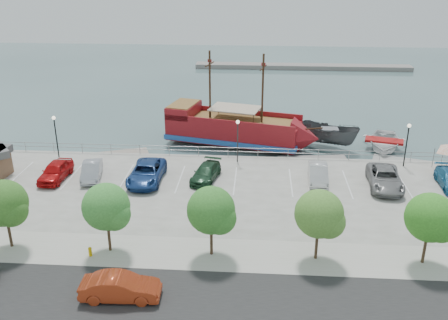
{
  "coord_description": "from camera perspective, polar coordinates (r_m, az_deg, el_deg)",
  "views": [
    {
      "loc": [
        1.88,
        -38.72,
        18.88
      ],
      "look_at": [
        -1.0,
        2.0,
        2.0
      ],
      "focal_mm": 40.0,
      "sensor_mm": 36.0,
      "label": 1
    }
  ],
  "objects": [
    {
      "name": "seawall_railing",
      "position": [
        50.05,
        1.61,
        0.94
      ],
      "size": [
        50.0,
        0.06,
        1.0
      ],
      "color": "gray",
      "rests_on": "land_slab"
    },
    {
      "name": "parked_car_b",
      "position": [
        46.71,
        -14.9,
        -1.19
      ],
      "size": [
        2.4,
        4.69,
        1.47
      ],
      "primitive_type": "imported",
      "rotation": [
        0.0,
        0.0,
        0.19
      ],
      "color": "#9B9EA6",
      "rests_on": "land_slab"
    },
    {
      "name": "dock_east",
      "position": [
        54.05,
        20.28,
        -0.36
      ],
      "size": [
        7.19,
        3.92,
        0.4
      ],
      "primitive_type": "cube",
      "rotation": [
        0.0,
        0.0,
        -0.3
      ],
      "color": "gray",
      "rests_on": "ground"
    },
    {
      "name": "parked_car_g",
      "position": [
        45.66,
        17.91,
        -2.0
      ],
      "size": [
        3.15,
        6.08,
        1.64
      ],
      "primitive_type": "imported",
      "rotation": [
        0.0,
        0.0,
        -0.07
      ],
      "color": "gray",
      "rests_on": "land_slab"
    },
    {
      "name": "speedboat",
      "position": [
        57.2,
        17.79,
        1.76
      ],
      "size": [
        6.4,
        7.79,
        1.41
      ],
      "primitive_type": "imported",
      "rotation": [
        0.0,
        0.0,
        -0.25
      ],
      "color": "silver",
      "rests_on": "ground"
    },
    {
      "name": "tree_c",
      "position": [
        34.04,
        -13.11,
        -5.43
      ],
      "size": [
        3.3,
        3.2,
        5.0
      ],
      "color": "#473321",
      "rests_on": "sidewalk"
    },
    {
      "name": "tree_e",
      "position": [
        32.89,
        11.07,
        -6.28
      ],
      "size": [
        3.3,
        3.2,
        5.0
      ],
      "color": "#473321",
      "rests_on": "sidewalk"
    },
    {
      "name": "ground",
      "position": [
        43.57,
        1.13,
        -4.69
      ],
      "size": [
        160.0,
        160.0,
        0.0
      ],
      "primitive_type": "plane",
      "color": "#395557"
    },
    {
      "name": "lamp_post_mid",
      "position": [
        47.99,
        1.57,
        3.05
      ],
      "size": [
        0.36,
        0.36,
        4.28
      ],
      "color": "black",
      "rests_on": "land_slab"
    },
    {
      "name": "far_shore",
      "position": [
        96.07,
        8.96,
        10.5
      ],
      "size": [
        40.0,
        3.0,
        0.8
      ],
      "primitive_type": "cube",
      "color": "gray",
      "rests_on": "ground"
    },
    {
      "name": "street",
      "position": [
        29.6,
        -0.55,
        -17.15
      ],
      "size": [
        100.0,
        8.0,
        0.04
      ],
      "primitive_type": "cube",
      "color": "black",
      "rests_on": "land_slab"
    },
    {
      "name": "parked_car_c",
      "position": [
        45.06,
        -8.84,
        -1.43
      ],
      "size": [
        2.82,
        6.02,
        1.66
      ],
      "primitive_type": "imported",
      "rotation": [
        0.0,
        0.0,
        -0.01
      ],
      "color": "navy",
      "rests_on": "land_slab"
    },
    {
      "name": "patrol_boat",
      "position": [
        56.16,
        11.94,
        2.63
      ],
      "size": [
        7.07,
        5.36,
        2.58
      ],
      "primitive_type": "imported",
      "rotation": [
        0.0,
        0.0,
        1.08
      ],
      "color": "#494A4C",
      "rests_on": "ground"
    },
    {
      "name": "parked_car_d",
      "position": [
        44.9,
        -2.09,
        -1.46
      ],
      "size": [
        2.84,
        4.98,
        1.36
      ],
      "primitive_type": "imported",
      "rotation": [
        0.0,
        0.0,
        -0.21
      ],
      "color": "#1B3E26",
      "rests_on": "land_slab"
    },
    {
      "name": "street_sedan",
      "position": [
        30.82,
        -11.76,
        -14.06
      ],
      "size": [
        4.78,
        1.85,
        1.55
      ],
      "primitive_type": "imported",
      "rotation": [
        0.0,
        0.0,
        1.62
      ],
      "color": "#AE3818",
      "rests_on": "street"
    },
    {
      "name": "lamp_post_right",
      "position": [
        49.99,
        20.24,
        2.44
      ],
      "size": [
        0.36,
        0.36,
        4.28
      ],
      "color": "black",
      "rests_on": "land_slab"
    },
    {
      "name": "tree_b",
      "position": [
        36.66,
        -23.68,
        -4.74
      ],
      "size": [
        3.3,
        3.2,
        5.0
      ],
      "color": "#473321",
      "rests_on": "sidewalk"
    },
    {
      "name": "dock_mid",
      "position": [
        52.13,
        10.12,
        -0.08
      ],
      "size": [
        7.21,
        2.81,
        0.4
      ],
      "primitive_type": "cube",
      "rotation": [
        0.0,
        0.0,
        0.12
      ],
      "color": "gray",
      "rests_on": "ground"
    },
    {
      "name": "parked_car_f",
      "position": [
        45.35,
        10.7,
        -1.51
      ],
      "size": [
        1.8,
        4.67,
        1.52
      ],
      "primitive_type": "imported",
      "rotation": [
        0.0,
        0.0,
        -0.04
      ],
      "color": "silver",
      "rests_on": "land_slab"
    },
    {
      "name": "dock_west",
      "position": [
        53.93,
        -12.36,
        0.51
      ],
      "size": [
        7.19,
        4.29,
        0.4
      ],
      "primitive_type": "cube",
      "rotation": [
        0.0,
        0.0,
        0.36
      ],
      "color": "gray",
      "rests_on": "ground"
    },
    {
      "name": "tree_f",
      "position": [
        34.51,
        22.74,
        -6.3
      ],
      "size": [
        3.3,
        3.2,
        5.0
      ],
      "color": "#473321",
      "rests_on": "sidewalk"
    },
    {
      "name": "lamp_post_left",
      "position": [
        51.91,
        -18.73,
        3.36
      ],
      "size": [
        0.36,
        0.36,
        4.28
      ],
      "color": "black",
      "rests_on": "land_slab"
    },
    {
      "name": "parked_car_a",
      "position": [
        47.42,
        -18.7,
        -1.19
      ],
      "size": [
        2.12,
        4.84,
        1.62
      ],
      "primitive_type": "imported",
      "rotation": [
        0.0,
        0.0,
        -0.04
      ],
      "color": "#B70D0E",
      "rests_on": "land_slab"
    },
    {
      "name": "pirate_ship",
      "position": [
        55.29,
        2.33,
        3.38
      ],
      "size": [
        17.54,
        8.56,
        10.86
      ],
      "rotation": [
        0.0,
        0.0,
        -0.24
      ],
      "color": "maroon",
      "rests_on": "ground"
    },
    {
      "name": "fire_hydrant",
      "position": [
        35.26,
        -15.05,
        -10.04
      ],
      "size": [
        0.25,
        0.25,
        0.72
      ],
      "rotation": [
        0.0,
        0.0,
        -0.18
      ],
      "color": "#CFA007",
      "rests_on": "sidewalk"
    },
    {
      "name": "tree_d",
      "position": [
        32.73,
        -1.24,
        -5.98
      ],
      "size": [
        3.3,
        3.2,
        5.0
      ],
      "color": "#473321",
      "rests_on": "sidewalk"
    },
    {
      "name": "sidewalk",
      "position": [
        34.42,
        0.25,
        -10.78
      ],
      "size": [
        100.0,
        4.0,
        0.05
      ],
      "primitive_type": "cube",
      "color": "#A4A194",
      "rests_on": "land_slab"
    }
  ]
}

